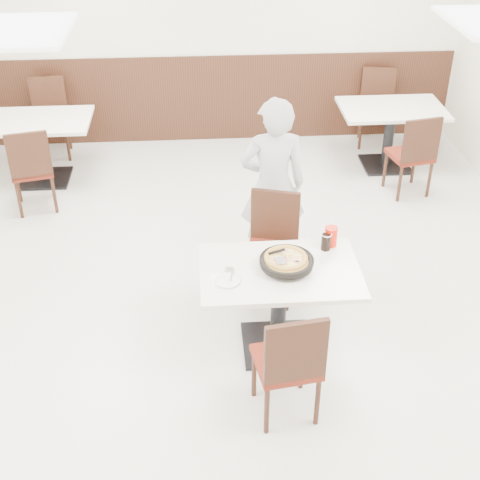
{
  "coord_description": "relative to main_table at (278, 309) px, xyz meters",
  "views": [
    {
      "loc": [
        -0.34,
        -4.66,
        3.63
      ],
      "look_at": [
        -0.02,
        -0.3,
        0.82
      ],
      "focal_mm": 50.0,
      "sensor_mm": 36.0,
      "label": 1
    }
  ],
  "objects": [
    {
      "name": "bg_chair_right_near",
      "position": [
        1.75,
        2.49,
        0.1
      ],
      "size": [
        0.5,
        0.5,
        0.95
      ],
      "primitive_type": null,
      "rotation": [
        0.0,
        0.0,
        0.2
      ],
      "color": "black",
      "rests_on": "floor"
    },
    {
      "name": "bg_chair_left_far",
      "position": [
        -2.35,
        3.72,
        0.1
      ],
      "size": [
        0.46,
        0.46,
        0.95
      ],
      "primitive_type": null,
      "rotation": [
        0.0,
        0.0,
        3.25
      ],
      "color": "black",
      "rests_on": "floor"
    },
    {
      "name": "bg_chair_left_near",
      "position": [
        -2.33,
        2.42,
        0.1
      ],
      "size": [
        0.5,
        0.5,
        0.95
      ],
      "primitive_type": null,
      "rotation": [
        0.0,
        0.0,
        0.23
      ],
      "color": "black",
      "rests_on": "floor"
    },
    {
      "name": "floor",
      "position": [
        -0.25,
        0.62,
        -0.38
      ],
      "size": [
        7.0,
        7.0,
        0.0
      ],
      "primitive_type": "plane",
      "color": "beige",
      "rests_on": "ground"
    },
    {
      "name": "bg_chair_right_far",
      "position": [
        1.7,
        3.79,
        0.1
      ],
      "size": [
        0.5,
        0.5,
        0.95
      ],
      "primitive_type": null,
      "rotation": [
        0.0,
        0.0,
        2.94
      ],
      "color": "black",
      "rests_on": "floor"
    },
    {
      "name": "fork",
      "position": [
        -0.37,
        -0.07,
        0.39
      ],
      "size": [
        0.04,
        0.14,
        0.0
      ],
      "primitive_type": "cube",
      "rotation": [
        0.0,
        0.0,
        -0.21
      ],
      "color": "silver",
      "rests_on": "side_plate"
    },
    {
      "name": "chair_near",
      "position": [
        -0.03,
        -0.68,
        0.1
      ],
      "size": [
        0.48,
        0.48,
        0.95
      ],
      "primitive_type": null,
      "rotation": [
        0.0,
        0.0,
        0.15
      ],
      "color": "black",
      "rests_on": "floor"
    },
    {
      "name": "cola_glass",
      "position": [
        0.39,
        0.25,
        0.44
      ],
      "size": [
        0.08,
        0.08,
        0.13
      ],
      "primitive_type": "cylinder",
      "rotation": [
        0.0,
        0.0,
        -0.0
      ],
      "color": "black",
      "rests_on": "main_table"
    },
    {
      "name": "wainscot_back",
      "position": [
        -0.25,
        4.1,
        0.18
      ],
      "size": [
        5.9,
        0.03,
        1.1
      ],
      "primitive_type": "cube",
      "color": "black",
      "rests_on": "floor"
    },
    {
      "name": "main_table",
      "position": [
        0.0,
        0.0,
        0.0
      ],
      "size": [
        1.2,
        0.8,
        0.75
      ],
      "primitive_type": null,
      "rotation": [
        0.0,
        0.0,
        -0.0
      ],
      "color": "white",
      "rests_on": "floor"
    },
    {
      "name": "red_cup",
      "position": [
        0.44,
        0.31,
        0.45
      ],
      "size": [
        0.1,
        0.1,
        0.16
      ],
      "primitive_type": "cylinder",
      "rotation": [
        0.0,
        0.0,
        -0.0
      ],
      "color": "red",
      "rests_on": "main_table"
    },
    {
      "name": "chair_far",
      "position": [
        0.01,
        0.68,
        0.1
      ],
      "size": [
        0.52,
        0.52,
        0.95
      ],
      "primitive_type": null,
      "rotation": [
        0.0,
        0.0,
        2.87
      ],
      "color": "black",
      "rests_on": "floor"
    },
    {
      "name": "diner_person",
      "position": [
        0.08,
        1.18,
        0.45
      ],
      "size": [
        0.62,
        0.43,
        1.65
      ],
      "primitive_type": "imported",
      "rotation": [
        0.0,
        0.0,
        3.2
      ],
      "color": "silver",
      "rests_on": "floor"
    },
    {
      "name": "trivet",
      "position": [
        0.04,
        0.04,
        0.39
      ],
      "size": [
        0.13,
        0.13,
        0.04
      ],
      "primitive_type": "cylinder",
      "rotation": [
        0.0,
        0.0,
        -0.0
      ],
      "color": "black",
      "rests_on": "main_table"
    },
    {
      "name": "wall_back",
      "position": [
        -0.25,
        4.12,
        1.02
      ],
      "size": [
        6.0,
        0.04,
        2.8
      ],
      "primitive_type": "cube",
      "color": "white",
      "rests_on": "floor"
    },
    {
      "name": "pizza_server",
      "position": [
        0.0,
        -0.01,
        0.47
      ],
      "size": [
        0.09,
        0.1,
        0.0
      ],
      "primitive_type": "cube",
      "rotation": [
        0.0,
        0.0,
        0.17
      ],
      "color": "silver",
      "rests_on": "pizza"
    },
    {
      "name": "napkin",
      "position": [
        -0.44,
        -0.09,
        0.38
      ],
      "size": [
        0.18,
        0.18,
        0.0
      ],
      "primitive_type": "cube",
      "rotation": [
        0.0,
        0.0,
        0.14
      ],
      "color": "white",
      "rests_on": "main_table"
    },
    {
      "name": "bg_table_right",
      "position": [
        1.7,
        3.15,
        0.0
      ],
      "size": [
        1.25,
        0.87,
        0.75
      ],
      "primitive_type": null,
      "rotation": [
        0.0,
        0.0,
        0.06
      ],
      "color": "white",
      "rests_on": "floor"
    },
    {
      "name": "pizza",
      "position": [
        0.05,
        0.04,
        0.44
      ],
      "size": [
        0.36,
        0.36,
        0.02
      ],
      "primitive_type": "cylinder",
      "rotation": [
        0.0,
        0.0,
        -0.0
      ],
      "color": "gold",
      "rests_on": "pizza_pan"
    },
    {
      "name": "pizza_pan",
      "position": [
        0.05,
        0.01,
        0.42
      ],
      "size": [
        0.4,
        0.4,
        0.01
      ],
      "primitive_type": "cylinder",
      "rotation": [
        0.0,
        0.0,
        -0.0
      ],
      "color": "black",
      "rests_on": "trivet"
    },
    {
      "name": "bg_table_left",
      "position": [
        -2.36,
        3.07,
        0.0
      ],
      "size": [
        1.27,
        0.9,
        0.75
      ],
      "primitive_type": null,
      "rotation": [
        0.0,
        0.0,
        -0.09
      ],
      "color": "white",
      "rests_on": "floor"
    },
    {
      "name": "side_plate",
      "position": [
        -0.4,
        -0.12,
        0.38
      ],
      "size": [
        0.19,
        0.19,
        0.01
      ],
      "primitive_type": "cylinder",
      "rotation": [
        0.0,
        0.0,
        -0.0
      ],
      "color": "silver",
      "rests_on": "napkin"
    }
  ]
}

